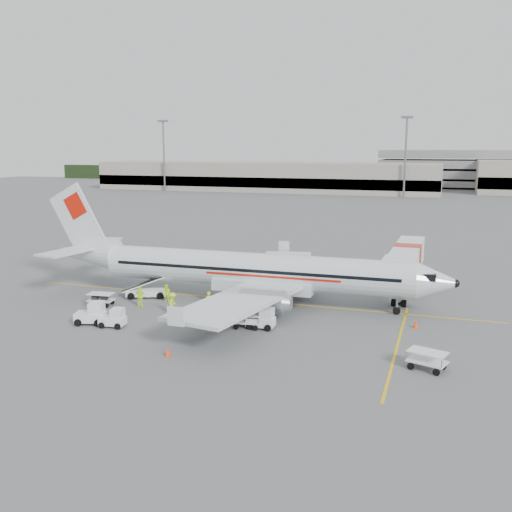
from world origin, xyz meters
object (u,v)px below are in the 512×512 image
(belt_loader, at_px, (146,283))
(aircraft, at_px, (254,247))
(tug_fore, at_px, (261,318))
(tug_mid, at_px, (112,317))
(jet_bridge, at_px, (406,268))
(tug_aft, at_px, (90,313))

(belt_loader, bearing_deg, aircraft, -12.63)
(tug_fore, bearing_deg, tug_mid, -164.83)
(jet_bridge, xyz_separation_m, tug_aft, (-23.00, -19.26, -1.35))
(jet_bridge, xyz_separation_m, tug_fore, (-9.78, -15.99, -1.43))
(tug_mid, bearing_deg, tug_aft, 169.82)
(jet_bridge, xyz_separation_m, tug_mid, (-20.92, -19.35, -1.50))
(tug_fore, xyz_separation_m, tug_aft, (-13.22, -3.27, 0.08))
(tug_aft, bearing_deg, tug_mid, -18.51)
(aircraft, xyz_separation_m, tug_aft, (-10.35, -10.20, -4.22))
(aircraft, distance_m, tug_fore, 8.65)
(tug_mid, xyz_separation_m, tug_aft, (-2.08, 0.09, 0.14))
(aircraft, relative_size, tug_mid, 18.95)
(aircraft, distance_m, tug_mid, 13.91)
(tug_aft, bearing_deg, tug_fore, -2.09)
(tug_fore, bearing_deg, tug_aft, -167.74)
(aircraft, xyz_separation_m, belt_loader, (-10.18, -1.49, -3.78))
(belt_loader, xyz_separation_m, tug_fore, (13.04, -5.44, -0.52))
(tug_fore, xyz_separation_m, tug_mid, (-11.13, -3.37, -0.06))
(aircraft, bearing_deg, tug_fore, -68.62)
(belt_loader, distance_m, tug_fore, 14.14)
(aircraft, xyz_separation_m, jet_bridge, (12.65, 9.06, -2.87))
(belt_loader, relative_size, tug_fore, 2.33)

